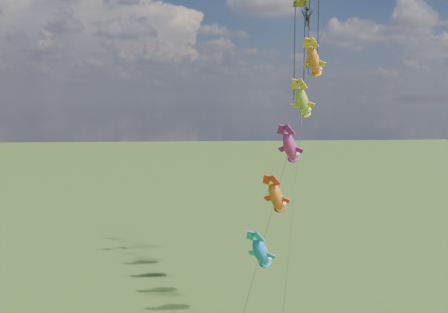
{
  "coord_description": "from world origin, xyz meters",
  "views": [
    {
      "loc": [
        10.1,
        -22.24,
        14.57
      ],
      "look_at": [
        12.85,
        9.83,
        10.85
      ],
      "focal_mm": 40.0,
      "sensor_mm": 36.0,
      "label": 1
    }
  ],
  "objects": [
    {
      "name": "parafoil_rig",
      "position": [
        19.5,
        15.23,
        20.03
      ],
      "size": [
        6.58,
        16.63,
        24.46
      ],
      "rotation": [
        0.0,
        0.0,
        -0.26
      ],
      "color": "brown",
      "rests_on": "ground"
    },
    {
      "name": "fish_windsock_rig",
      "position": [
        16.99,
        8.94,
        11.49
      ],
      "size": [
        8.9,
        13.38,
        20.48
      ],
      "rotation": [
        0.0,
        0.0,
        -0.26
      ],
      "color": "brown",
      "rests_on": "ground"
    }
  ]
}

